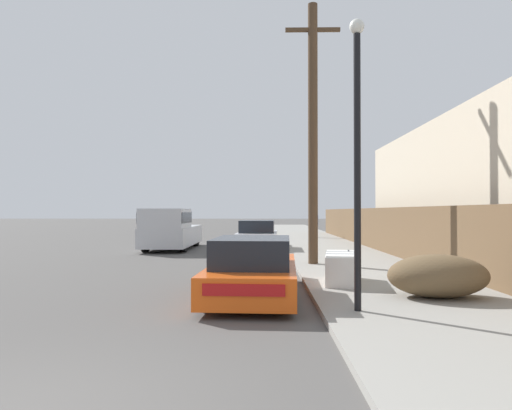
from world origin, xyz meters
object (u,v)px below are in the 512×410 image
(discarded_fridge, at_px, (341,268))
(utility_pole, at_px, (313,130))
(street_lamp, at_px, (357,142))
(parked_sports_car_red, at_px, (253,270))
(car_parked_mid, at_px, (258,236))
(pickup_truck, at_px, (170,230))
(pedestrian, at_px, (316,224))
(brush_pile, at_px, (438,276))

(discarded_fridge, bearing_deg, utility_pole, 102.27)
(street_lamp, bearing_deg, parked_sports_car_red, 135.21)
(discarded_fridge, xyz_separation_m, car_parked_mid, (-2.15, 10.46, 0.19))
(pickup_truck, xyz_separation_m, street_lamp, (6.06, -13.65, 2.06))
(parked_sports_car_red, distance_m, pedestrian, 20.44)
(discarded_fridge, relative_size, brush_pile, 0.96)
(brush_pile, height_order, pedestrian, pedestrian)
(pickup_truck, height_order, brush_pile, pickup_truck)
(utility_pole, bearing_deg, street_lamp, -89.95)
(parked_sports_car_red, relative_size, brush_pile, 2.34)
(parked_sports_car_red, xyz_separation_m, car_parked_mid, (-0.08, 11.76, 0.08))
(pickup_truck, relative_size, pedestrian, 3.37)
(brush_pile, bearing_deg, discarded_fridge, 130.71)
(car_parked_mid, xyz_separation_m, pickup_truck, (-4.14, 0.07, 0.31))
(utility_pole, bearing_deg, brush_pile, -72.28)
(pickup_truck, bearing_deg, pedestrian, -133.06)
(pedestrian, bearing_deg, street_lamp, -94.58)
(car_parked_mid, distance_m, pedestrian, 9.14)
(discarded_fridge, bearing_deg, parked_sports_car_red, -139.13)
(car_parked_mid, xyz_separation_m, utility_pole, (1.91, -6.53, 3.83))
(brush_pile, bearing_deg, car_parked_mid, 106.97)
(discarded_fridge, distance_m, parked_sports_car_red, 2.45)
(car_parked_mid, bearing_deg, utility_pole, -71.73)
(street_lamp, bearing_deg, utility_pole, 90.05)
(brush_pile, bearing_deg, pickup_truck, 122.52)
(car_parked_mid, distance_m, brush_pile, 12.89)
(brush_pile, bearing_deg, utility_pole, 107.72)
(street_lamp, height_order, pedestrian, street_lamp)
(discarded_fridge, relative_size, pedestrian, 1.12)
(car_parked_mid, bearing_deg, pickup_truck, -179.00)
(car_parked_mid, height_order, pickup_truck, pickup_truck)
(parked_sports_car_red, xyz_separation_m, utility_pole, (1.83, 5.23, 3.91))
(pedestrian, bearing_deg, utility_pole, -96.76)
(parked_sports_car_red, bearing_deg, brush_pile, -5.73)
(discarded_fridge, distance_m, utility_pole, 5.62)
(discarded_fridge, bearing_deg, street_lamp, -85.62)
(discarded_fridge, distance_m, pickup_truck, 12.27)
(discarded_fridge, relative_size, utility_pole, 0.22)
(pedestrian, bearing_deg, pickup_truck, -133.31)
(pedestrian, bearing_deg, discarded_fridge, -94.62)
(utility_pole, relative_size, pedestrian, 4.98)
(discarded_fridge, xyz_separation_m, utility_pole, (-0.24, 3.93, 4.02))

